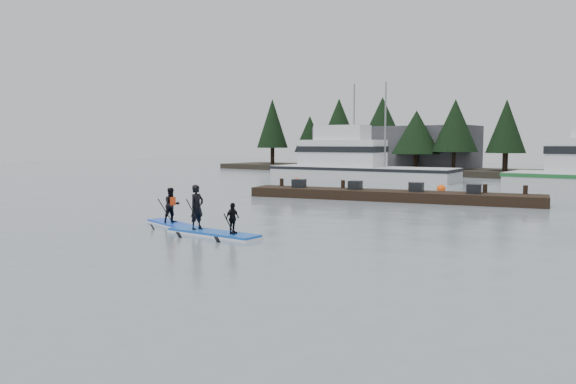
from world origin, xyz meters
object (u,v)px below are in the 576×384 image
Objects in this scene: floating_dock at (389,195)px; paddleboard_duo at (211,221)px; fishing_boat_large at (357,172)px; paddleboard_solo at (172,212)px.

paddleboard_duo is (0.42, -14.49, 0.22)m from floating_dock.
paddleboard_duo is (10.48, -28.11, -0.19)m from fishing_boat_large.
paddleboard_duo is (2.77, -0.66, -0.05)m from paddleboard_solo.
paddleboard_solo reaches higher than floating_dock.
paddleboard_solo is (7.70, -27.45, -0.14)m from fishing_boat_large.
fishing_boat_large is 28.52m from paddleboard_solo.
paddleboard_solo is at bearing -113.11° from floating_dock.
fishing_boat_large is 16.94m from floating_dock.
paddleboard_duo reaches higher than floating_dock.
fishing_boat_large reaches higher than floating_dock.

